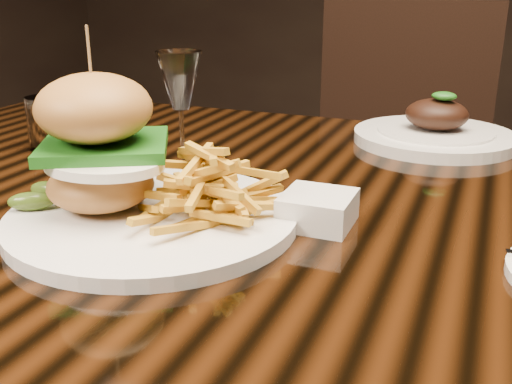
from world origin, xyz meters
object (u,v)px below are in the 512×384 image
at_px(burger_plate, 145,176).
at_px(far_dish, 435,133).
at_px(dining_table, 346,265).
at_px(wine_glass, 180,85).
at_px(chair_far, 394,165).

xyz_separation_m(burger_plate, far_dish, (0.25, 0.47, -0.04)).
height_order(dining_table, far_dish, far_dish).
relative_size(burger_plate, wine_glass, 1.91).
height_order(dining_table, wine_glass, wine_glass).
distance_m(dining_table, wine_glass, 0.31).
distance_m(dining_table, far_dish, 0.35).
bearing_deg(burger_plate, chair_far, 67.64).
relative_size(burger_plate, far_dish, 1.21).
height_order(dining_table, chair_far, chair_far).
bearing_deg(burger_plate, wine_glass, 89.87).
bearing_deg(far_dish, burger_plate, -118.01).
height_order(burger_plate, chair_far, burger_plate).
bearing_deg(chair_far, wine_glass, -101.99).
bearing_deg(chair_far, far_dish, -77.18).
relative_size(wine_glass, chair_far, 0.17).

